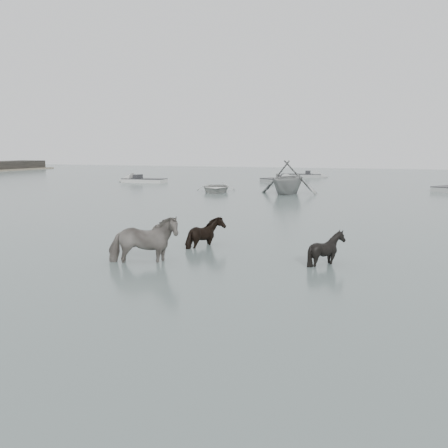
{
  "coord_description": "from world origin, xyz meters",
  "views": [
    {
      "loc": [
        5.94,
        -12.74,
        3.21
      ],
      "look_at": [
        0.96,
        0.9,
        1.0
      ],
      "focal_mm": 40.0,
      "sensor_mm": 36.0,
      "label": 1
    }
  ],
  "objects": [
    {
      "name": "pony_black",
      "position": [
        3.96,
        1.03,
        0.6
      ],
      "size": [
        1.23,
        1.14,
        1.19
      ],
      "primitive_type": "imported",
      "rotation": [
        0.0,
        0.0,
        1.75
      ],
      "color": "black",
      "rests_on": "ground"
    },
    {
      "name": "pony_dark",
      "position": [
        -0.15,
        2.23,
        0.64
      ],
      "size": [
        1.2,
        1.37,
        1.28
      ],
      "primitive_type": "imported",
      "rotation": [
        0.0,
        0.0,
        1.67
      ],
      "color": "black",
      "rests_on": "ground"
    },
    {
      "name": "skiff_far",
      "position": [
        -5.07,
        42.5,
        0.38
      ],
      "size": [
        6.2,
        2.3,
        0.75
      ],
      "primitive_type": null,
      "rotation": [
        0.0,
        0.0,
        0.12
      ],
      "color": "gray",
      "rests_on": "ground"
    },
    {
      "name": "ground",
      "position": [
        0.0,
        0.0,
        0.0
      ],
      "size": [
        140.0,
        140.0,
        0.0
      ],
      "primitive_type": "plane",
      "color": "#4F5E5A",
      "rests_on": "ground"
    },
    {
      "name": "rowboat_trail",
      "position": [
        -1.91,
        21.98,
        1.26
      ],
      "size": [
        4.28,
        4.91,
        2.51
      ],
      "primitive_type": "imported",
      "rotation": [
        0.0,
        0.0,
        3.11
      ],
      "color": "gray",
      "rests_on": "ground"
    },
    {
      "name": "skiff_outer",
      "position": [
        -17.28,
        28.92,
        0.38
      ],
      "size": [
        5.71,
        1.73,
        0.75
      ],
      "primitive_type": null,
      "rotation": [
        0.0,
        0.0,
        3.16
      ],
      "color": "#BABBB6",
      "rests_on": "ground"
    },
    {
      "name": "rowboat_lead",
      "position": [
        -7.28,
        21.68,
        0.42
      ],
      "size": [
        4.13,
        4.83,
        0.85
      ],
      "primitive_type": "imported",
      "rotation": [
        0.0,
        0.0,
        0.34
      ],
      "color": "beige",
      "rests_on": "ground"
    },
    {
      "name": "pony_pinto",
      "position": [
        -0.92,
        -0.58,
        0.84
      ],
      "size": [
        2.2,
        1.65,
        1.69
      ],
      "primitive_type": "imported",
      "rotation": [
        0.0,
        0.0,
        1.99
      ],
      "color": "black",
      "rests_on": "ground"
    },
    {
      "name": "skiff_mid",
      "position": [
        -5.35,
        33.0,
        0.38
      ],
      "size": [
        4.98,
        4.33,
        0.75
      ],
      "primitive_type": null,
      "rotation": [
        0.0,
        0.0,
        -0.65
      ],
      "color": "gray",
      "rests_on": "ground"
    }
  ]
}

